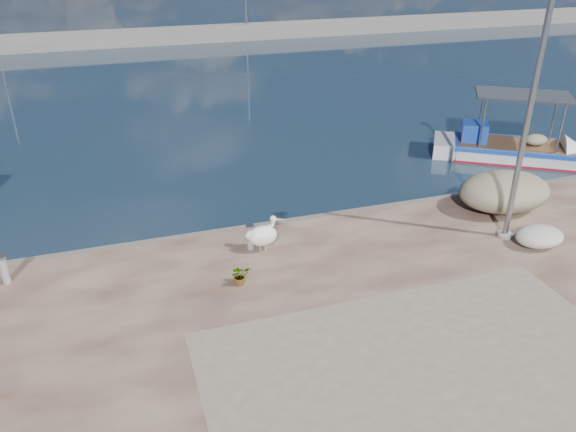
# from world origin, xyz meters

# --- Properties ---
(ground) EXTENTS (1400.00, 1400.00, 0.00)m
(ground) POSITION_xyz_m (0.00, 0.00, 0.00)
(ground) COLOR #162635
(ground) RESTS_ON ground
(quay_patch) EXTENTS (9.00, 7.00, 0.01)m
(quay_patch) POSITION_xyz_m (1.00, -3.00, 0.50)
(quay_patch) COLOR gray
(quay_patch) RESTS_ON quay
(breakwater) EXTENTS (120.00, 2.20, 7.50)m
(breakwater) POSITION_xyz_m (-0.00, 40.00, 0.60)
(breakwater) COLOR gray
(breakwater) RESTS_ON ground
(boat_right) EXTENTS (6.69, 5.33, 3.16)m
(boat_right) POSITION_xyz_m (11.29, 8.43, 0.25)
(boat_right) COLOR white
(boat_right) RESTS_ON ground
(pelican) EXTENTS (1.13, 0.64, 1.08)m
(pelican) POSITION_xyz_m (-0.83, 3.46, 1.01)
(pelican) COLOR tan
(pelican) RESTS_ON quay
(lamp_post) EXTENTS (0.44, 0.96, 7.00)m
(lamp_post) POSITION_xyz_m (6.11, 2.11, 3.80)
(lamp_post) COLOR gray
(lamp_post) RESTS_ON quay
(bollard_near) EXTENTS (0.25, 0.25, 0.75)m
(bollard_near) POSITION_xyz_m (-1.14, 3.70, 0.91)
(bollard_near) COLOR gray
(bollard_near) RESTS_ON quay
(bollard_far) EXTENTS (0.26, 0.26, 0.80)m
(bollard_far) POSITION_xyz_m (-7.45, 3.95, 0.93)
(bollard_far) COLOR gray
(bollard_far) RESTS_ON quay
(potted_plant) EXTENTS (0.52, 0.46, 0.53)m
(potted_plant) POSITION_xyz_m (-1.84, 2.06, 0.76)
(potted_plant) COLOR #33722D
(potted_plant) RESTS_ON quay
(net_pile_c) EXTENTS (3.03, 2.17, 1.19)m
(net_pile_c) POSITION_xyz_m (7.20, 3.68, 1.10)
(net_pile_c) COLOR tan
(net_pile_c) RESTS_ON quay
(net_pile_d) EXTENTS (1.43, 1.07, 0.54)m
(net_pile_d) POSITION_xyz_m (6.69, 1.37, 0.77)
(net_pile_d) COLOR silver
(net_pile_d) RESTS_ON quay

